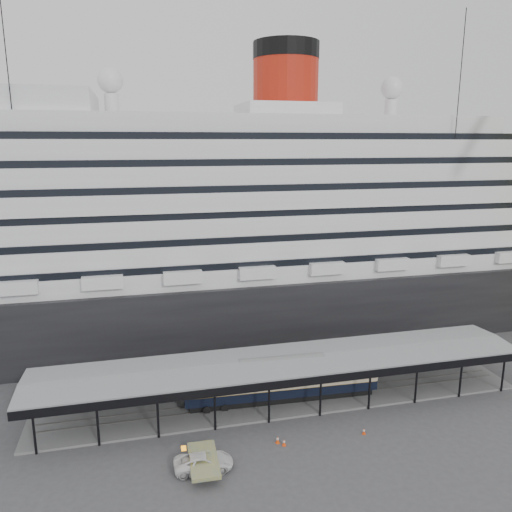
% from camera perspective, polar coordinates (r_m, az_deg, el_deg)
% --- Properties ---
extents(ground, '(200.00, 200.00, 0.00)m').
position_cam_1_polar(ground, '(56.03, 4.75, -18.52)').
color(ground, '#3E3E41').
rests_on(ground, ground).
extents(cruise_ship, '(130.00, 30.00, 43.90)m').
position_cam_1_polar(cruise_ship, '(79.52, -2.28, 5.08)').
color(cruise_ship, black).
rests_on(cruise_ship, ground).
extents(platform_canopy, '(56.00, 9.18, 5.30)m').
position_cam_1_polar(platform_canopy, '(59.03, 3.22, -14.13)').
color(platform_canopy, slate).
rests_on(platform_canopy, ground).
extents(port_truck, '(5.49, 2.68, 1.50)m').
position_cam_1_polar(port_truck, '(49.32, -6.01, -22.37)').
color(port_truck, silver).
rests_on(port_truck, ground).
extents(pullman_carriage, '(22.37, 3.81, 21.87)m').
position_cam_1_polar(pullman_carriage, '(58.82, 2.96, -13.91)').
color(pullman_carriage, black).
rests_on(pullman_carriage, ground).
extents(traffic_cone_left, '(0.50, 0.50, 0.76)m').
position_cam_1_polar(traffic_cone_left, '(52.71, 2.49, -20.23)').
color(traffic_cone_left, '#E84A0C').
rests_on(traffic_cone_left, ground).
extents(traffic_cone_mid, '(0.46, 0.46, 0.71)m').
position_cam_1_polar(traffic_cone_mid, '(52.41, 3.23, -20.49)').
color(traffic_cone_mid, '#F9480D').
rests_on(traffic_cone_mid, ground).
extents(traffic_cone_right, '(0.43, 0.43, 0.67)m').
position_cam_1_polar(traffic_cone_right, '(55.13, 12.24, -18.97)').
color(traffic_cone_right, '#E4400C').
rests_on(traffic_cone_right, ground).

